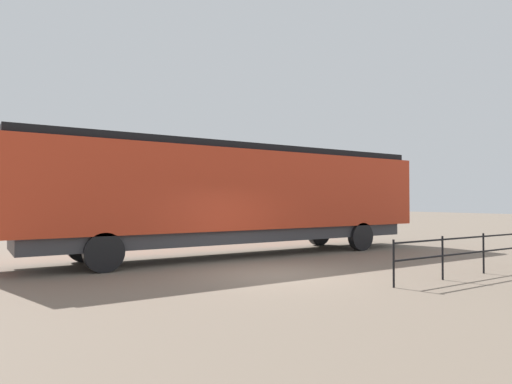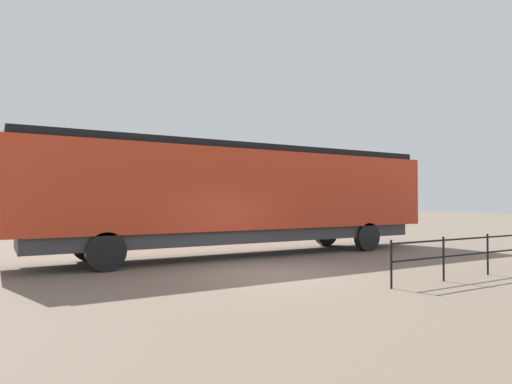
# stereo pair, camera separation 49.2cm
# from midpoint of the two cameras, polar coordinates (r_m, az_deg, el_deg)

# --- Properties ---
(ground_plane) EXTENTS (120.00, 120.00, 0.00)m
(ground_plane) POSITION_cam_midpoint_polar(r_m,az_deg,el_deg) (12.16, 1.01, -10.44)
(ground_plane) COLOR #756656
(locomotive) EXTENTS (2.81, 15.47, 3.92)m
(locomotive) POSITION_cam_midpoint_polar(r_m,az_deg,el_deg) (16.31, -1.77, -0.26)
(locomotive) COLOR red
(locomotive) RESTS_ON ground_plane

